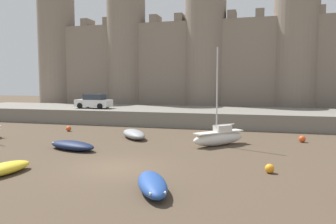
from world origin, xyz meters
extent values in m
plane|color=#4C3D2D|center=(0.00, 0.00, 0.00)|extent=(160.00, 160.00, 0.00)
cube|color=slate|center=(0.00, 20.19, 0.77)|extent=(58.30, 10.00, 1.53)
cube|color=gray|center=(0.00, 29.41, 6.37)|extent=(46.30, 2.80, 12.75)
cylinder|color=gray|center=(-23.15, 29.41, 9.21)|extent=(5.54, 5.54, 18.42)
cylinder|color=gray|center=(-11.58, 29.41, 9.21)|extent=(5.54, 5.54, 18.42)
cylinder|color=gray|center=(0.00, 29.41, 9.21)|extent=(5.54, 5.54, 18.42)
cylinder|color=gray|center=(11.58, 29.41, 9.21)|extent=(5.54, 5.54, 18.42)
cube|color=gray|center=(-17.75, 29.41, 13.30)|extent=(1.10, 2.52, 1.10)
cube|color=gray|center=(-14.20, 29.41, 13.30)|extent=(1.10, 2.52, 1.10)
cube|color=gray|center=(-7.10, 29.41, 13.30)|extent=(1.10, 2.52, 1.10)
cube|color=gray|center=(-3.55, 29.41, 13.30)|extent=(1.10, 2.52, 1.10)
cube|color=gray|center=(3.55, 29.41, 13.30)|extent=(1.10, 2.52, 1.10)
cube|color=gray|center=(7.10, 29.41, 13.30)|extent=(1.10, 2.52, 1.10)
cube|color=gray|center=(14.20, 29.41, 13.30)|extent=(1.10, 2.52, 1.10)
ellipsoid|color=silver|center=(4.45, 7.58, 0.50)|extent=(3.78, 4.03, 1.00)
cube|color=silver|center=(4.45, 7.58, 0.96)|extent=(3.30, 3.52, 0.08)
cube|color=silver|center=(4.68, 7.83, 1.22)|extent=(1.33, 1.37, 0.44)
cylinder|color=silver|center=(4.30, 7.41, 3.96)|extent=(0.10, 0.10, 5.92)
cylinder|color=silver|center=(4.76, 7.91, 1.45)|extent=(1.43, 1.56, 0.08)
ellipsoid|color=yellow|center=(-4.82, -2.75, 0.28)|extent=(1.67, 3.29, 0.56)
ellipsoid|color=#F2F246|center=(-4.82, -2.75, 0.34)|extent=(1.32, 2.69, 0.31)
cube|color=beige|center=(-4.78, -2.52, 0.38)|extent=(1.02, 0.36, 0.06)
ellipsoid|color=gray|center=(-2.47, 8.74, 0.35)|extent=(3.40, 3.80, 0.70)
ellipsoid|color=silver|center=(-2.47, 8.74, 0.41)|extent=(2.75, 3.08, 0.38)
cube|color=beige|center=(-2.30, 8.52, 0.45)|extent=(1.08, 0.90, 0.06)
cube|color=beige|center=(-3.36, 9.88, 0.43)|extent=(0.79, 0.70, 0.08)
ellipsoid|color=#141E3D|center=(-4.78, 3.42, 0.30)|extent=(3.98, 2.39, 0.60)
ellipsoid|color=navy|center=(-4.78, 3.42, 0.36)|extent=(3.25, 1.91, 0.33)
cube|color=beige|center=(-4.51, 3.34, 0.40)|extent=(0.52, 1.20, 0.06)
cube|color=beige|center=(-6.18, 3.82, 0.38)|extent=(0.48, 0.82, 0.08)
ellipsoid|color=#234793|center=(2.99, -3.25, 0.35)|extent=(2.45, 3.43, 0.69)
ellipsoid|color=blue|center=(2.99, -3.25, 0.41)|extent=(1.97, 2.79, 0.38)
cube|color=beige|center=(2.88, -3.03, 0.45)|extent=(0.94, 0.60, 0.06)
cube|color=beige|center=(3.56, -4.39, 0.43)|extent=(0.68, 0.52, 0.08)
sphere|color=#E04C1E|center=(-9.67, 10.75, 0.24)|extent=(0.48, 0.48, 0.48)
sphere|color=orange|center=(7.71, 1.01, 0.23)|extent=(0.46, 0.46, 0.46)
sphere|color=#E04C1E|center=(10.36, 10.43, 0.25)|extent=(0.50, 0.50, 0.50)
cube|color=silver|center=(-11.06, 18.21, 2.13)|extent=(4.15, 1.83, 0.80)
cube|color=#2D3842|center=(-10.91, 18.21, 2.83)|extent=(2.30, 1.57, 0.64)
cylinder|color=black|center=(-12.35, 17.40, 1.85)|extent=(0.65, 0.20, 0.64)
cylinder|color=black|center=(-12.30, 19.10, 1.85)|extent=(0.65, 0.20, 0.64)
cylinder|color=black|center=(-9.81, 17.32, 1.85)|extent=(0.65, 0.20, 0.64)
cylinder|color=black|center=(-9.76, 19.02, 1.85)|extent=(0.65, 0.20, 0.64)
camera|label=1|loc=(7.04, -15.61, 4.47)|focal=35.00mm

